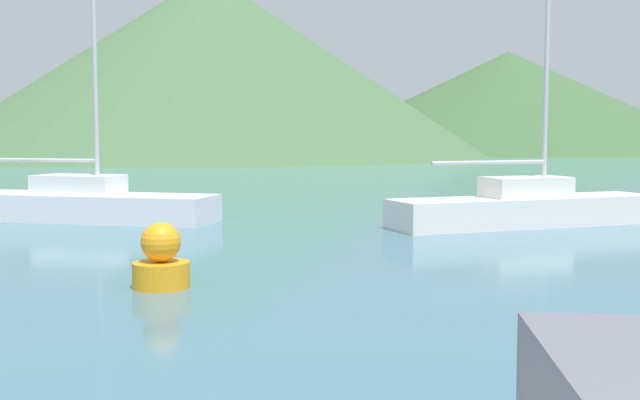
{
  "coord_description": "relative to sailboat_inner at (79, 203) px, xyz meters",
  "views": [
    {
      "loc": [
        -1.94,
        0.18,
        2.41
      ],
      "look_at": [
        0.62,
        14.0,
        1.2
      ],
      "focal_mm": 45.0,
      "sensor_mm": 36.0,
      "label": 1
    }
  ],
  "objects": [
    {
      "name": "hill_east",
      "position": [
        43.29,
        71.02,
        5.6
      ],
      "size": [
        51.4,
        51.4,
        12.15
      ],
      "color": "#3D6038",
      "rests_on": "ground_plane"
    },
    {
      "name": "buoy_marker",
      "position": [
        2.29,
        -9.92,
        -0.05
      ],
      "size": [
        0.88,
        0.88,
        1.01
      ],
      "color": "orange",
      "rests_on": "ground_plane"
    },
    {
      "name": "hill_central",
      "position": [
        6.37,
        57.71,
        8.42
      ],
      "size": [
        53.83,
        53.83,
        17.78
      ],
      "color": "#476B42",
      "rests_on": "ground_plane"
    },
    {
      "name": "sailboat_inner",
      "position": [
        0.0,
        0.0,
        0.0
      ],
      "size": [
        7.59,
        4.82,
        6.86
      ],
      "rotation": [
        0.0,
        0.0,
        -0.44
      ],
      "color": "white",
      "rests_on": "ground_plane"
    },
    {
      "name": "sailboat_middle",
      "position": [
        11.35,
        -3.31,
        0.01
      ],
      "size": [
        7.44,
        2.91,
        7.4
      ],
      "rotation": [
        0.0,
        0.0,
        0.18
      ],
      "color": "white",
      "rests_on": "ground_plane"
    }
  ]
}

